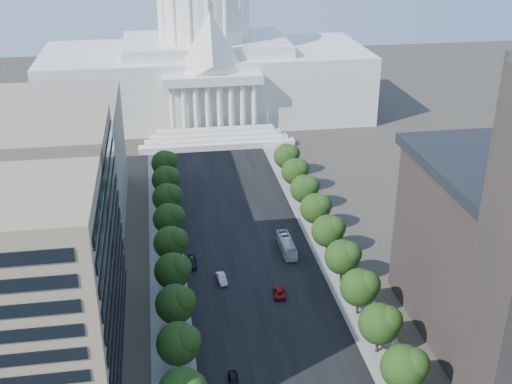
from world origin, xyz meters
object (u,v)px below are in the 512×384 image
car_silver (222,279)px  car_red (280,292)px  car_dark_a (233,380)px  car_dark_b (192,263)px  city_bus (287,245)px

car_silver → car_red: 13.38m
car_dark_a → car_silver: car_silver is taller
car_silver → car_dark_b: (-5.94, 7.79, -0.04)m
car_dark_a → car_dark_b: car_dark_b is taller
car_dark_a → city_bus: city_bus is taller
car_silver → car_dark_b: size_ratio=0.92×
car_dark_b → car_red: bearing=-37.8°
car_dark_a → city_bus: (18.08, 43.09, 0.90)m
city_bus → car_dark_b: bearing=-172.7°
car_silver → car_red: car_silver is taller
car_silver → car_red: size_ratio=0.94×
car_silver → city_bus: size_ratio=0.43×
car_red → city_bus: 18.58m
car_dark_b → city_bus: size_ratio=0.47×
car_dark_a → car_red: car_red is taller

